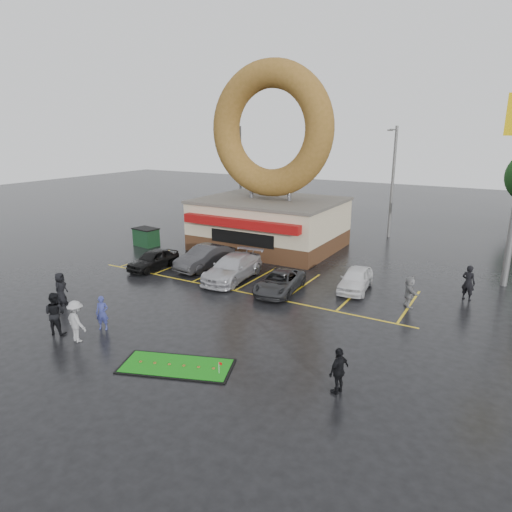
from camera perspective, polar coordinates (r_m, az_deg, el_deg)
The scene contains 18 objects.
ground at distance 23.10m, azimuth -7.31°, elevation -6.80°, with size 120.00×120.00×0.00m, color black.
donut_shop at distance 34.17m, azimuth 1.74°, elevation 8.40°, with size 10.20×8.70×13.50m.
streetlight_left at distance 43.62m, azimuth -2.03°, elevation 10.39°, with size 0.40×2.21×9.00m.
streetlight_mid at distance 39.04m, azimuth 16.70°, elevation 9.13°, with size 0.40×2.21×9.00m.
car_black at distance 30.12m, azimuth -12.71°, elevation -0.42°, with size 1.49×3.71×1.27m, color black.
car_dgrey at distance 29.68m, azimuth -6.42°, elevation -0.16°, with size 1.56×4.47×1.47m, color #2E2D30.
car_silver at distance 27.31m, azimuth -2.94°, elevation -1.49°, with size 2.05×5.04×1.46m, color #B5B4B9.
car_grey at distance 25.32m, azimuth 2.97°, elevation -3.24°, with size 1.93×4.19×1.16m, color #2D2D2F.
car_white at distance 26.18m, azimuth 12.34°, elevation -2.84°, with size 1.49×3.71×1.27m, color white.
person_blue at distance 21.75m, azimuth -18.67°, elevation -6.76°, with size 0.57×0.38×1.57m, color navy.
person_blackjkt at distance 21.98m, azimuth -23.84°, elevation -6.58°, with size 0.93×0.73×1.92m, color black.
person_hoodie at distance 20.90m, azimuth -21.54°, elevation -7.60°, with size 1.18×0.68×1.82m, color #959597.
person_bystander at distance 25.52m, azimuth -23.24°, elevation -3.76°, with size 0.83×0.54×1.70m, color black.
person_cameraman at distance 16.22m, azimuth 10.32°, elevation -13.90°, with size 0.98×0.41×1.67m, color black.
person_walker_near at distance 24.41m, azimuth 18.61°, elevation -4.22°, with size 1.52×0.48×1.64m, color gray.
person_walker_far at distance 26.50m, azimuth 25.01°, elevation -3.04°, with size 0.69×0.46×1.90m, color black.
dumpster at distance 36.30m, azimuth -13.56°, elevation 2.27°, with size 1.80×1.20×1.30m, color #183E21.
putting_green at distance 18.14m, azimuth -9.90°, elevation -13.40°, with size 4.65×3.20×0.54m.
Camera 1 is at (13.19, -16.82, 8.77)m, focal length 32.00 mm.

